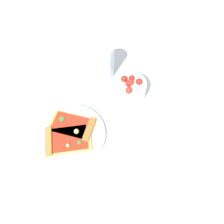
# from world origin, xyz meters

# --- Properties ---
(ground_plane) EXTENTS (2.40, 2.40, 0.00)m
(ground_plane) POSITION_xyz_m (0.00, 0.00, 0.00)
(ground_plane) COLOR silver
(ground_plane) RESTS_ON ground
(plate) EXTENTS (0.24, 0.24, 0.01)m
(plate) POSITION_xyz_m (0.01, -0.06, 0.01)
(plate) COLOR silver
(plate) RESTS_ON ground_plane
(pizza_slice_near) EXTENTS (0.11, 0.16, 0.02)m
(pizza_slice_near) POSITION_xyz_m (-0.02, -0.04, 0.02)
(pizza_slice_near) COLOR gold
(pizza_slice_near) RESTS_ON plate
(pizza_slice_far) EXTENTS (0.13, 0.16, 0.02)m
(pizza_slice_far) POSITION_xyz_m (0.03, -0.06, 0.02)
(pizza_slice_far) COLOR #E5B256
(pizza_slice_far) RESTS_ON plate
(salad_bowl) EXTENTS (0.12, 0.12, 0.08)m
(salad_bowl) POSITION_xyz_m (-0.18, 0.13, 0.04)
(salad_bowl) COLOR white
(salad_bowl) RESTS_ON ground_plane
(soda_glass) EXTENTS (0.07, 0.07, 0.14)m
(soda_glass) POSITION_xyz_m (-0.28, 0.04, 0.06)
(soda_glass) COLOR silver
(soda_glass) RESTS_ON ground_plane
(paper_napkin) EXTENTS (0.16, 0.18, 0.00)m
(paper_napkin) POSITION_xyz_m (0.13, 0.20, 0.00)
(paper_napkin) COLOR white
(paper_napkin) RESTS_ON ground_plane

